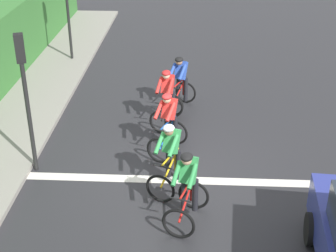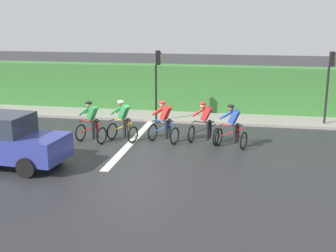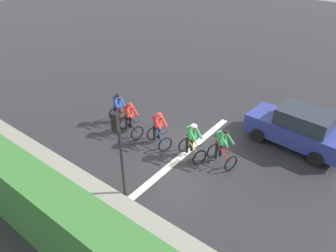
% 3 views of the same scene
% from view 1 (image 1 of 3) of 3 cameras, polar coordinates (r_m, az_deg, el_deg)
% --- Properties ---
extents(ground_plane, '(80.00, 80.00, 0.00)m').
position_cam_1_polar(ground_plane, '(11.91, 0.59, -5.56)').
color(ground_plane, '#28282B').
extents(sidewalk_kerb, '(2.80, 25.53, 0.12)m').
position_cam_1_polar(sidewalk_kerb, '(14.57, -18.37, -0.27)').
color(sidewalk_kerb, gray).
rests_on(sidewalk_kerb, ground).
extents(road_marking_stop_line, '(7.00, 0.30, 0.01)m').
position_cam_1_polar(road_marking_stop_line, '(11.71, 0.54, -6.17)').
color(road_marking_stop_line, silver).
rests_on(road_marking_stop_line, ground).
extents(cyclist_lead, '(1.02, 1.25, 1.66)m').
position_cam_1_polar(cyclist_lead, '(14.83, 1.38, 4.83)').
color(cyclist_lead, black).
rests_on(cyclist_lead, ground).
extents(cyclist_second, '(0.92, 1.21, 1.66)m').
position_cam_1_polar(cyclist_second, '(13.85, -0.10, 3.16)').
color(cyclist_second, black).
rests_on(cyclist_second, ground).
extents(cyclist_mid, '(1.02, 1.25, 1.66)m').
position_cam_1_polar(cyclist_mid, '(12.43, 0.04, 0.19)').
color(cyclist_mid, black).
rests_on(cyclist_mid, ground).
extents(cyclist_fourth, '(1.02, 1.25, 1.66)m').
position_cam_1_polar(cyclist_fourth, '(10.99, 0.28, -3.72)').
color(cyclist_fourth, black).
rests_on(cyclist_fourth, ground).
extents(cyclist_trailing, '(0.96, 1.23, 1.66)m').
position_cam_1_polar(cyclist_trailing, '(10.00, 2.22, -7.21)').
color(cyclist_trailing, black).
rests_on(cyclist_trailing, ground).
extents(traffic_light_near_crossing, '(0.25, 0.31, 3.34)m').
position_cam_1_polar(traffic_light_near_crossing, '(11.58, -16.07, 4.73)').
color(traffic_light_near_crossing, black).
rests_on(traffic_light_near_crossing, ground).
extents(traffic_light_far_junction, '(0.22, 0.31, 3.34)m').
position_cam_1_polar(traffic_light_far_junction, '(18.79, -11.44, 13.72)').
color(traffic_light_far_junction, black).
rests_on(traffic_light_far_junction, ground).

